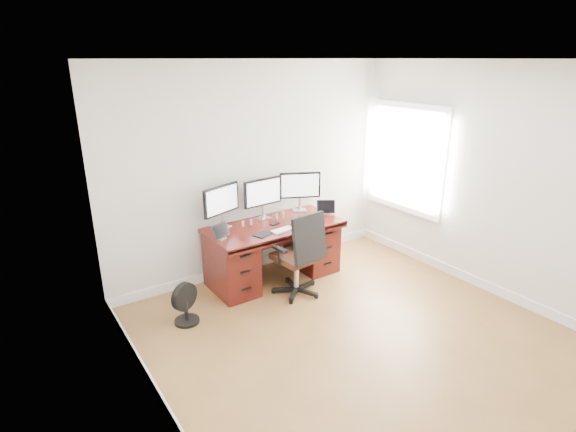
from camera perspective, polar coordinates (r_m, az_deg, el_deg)
ground at (r=4.69m, az=10.77°, el=-16.19°), size 4.50×4.50×0.00m
back_wall at (r=5.78m, az=-4.20°, el=5.80°), size 4.00×0.10×2.70m
right_wall at (r=5.68m, az=25.44°, el=3.74°), size 0.10×4.50×2.70m
desk at (r=5.74m, az=-1.86°, el=-4.25°), size 1.70×0.80×0.75m
office_chair at (r=5.38m, az=1.42°, el=-6.62°), size 0.62×0.62×1.05m
floor_fan at (r=5.01m, az=-12.87°, el=-10.85°), size 0.32×0.27×0.46m
monitor_left at (r=5.44m, az=-8.45°, el=1.86°), size 0.53×0.21×0.53m
monitor_center at (r=5.70m, az=-3.21°, el=2.86°), size 0.55×0.15×0.53m
monitor_right at (r=6.00m, az=1.53°, el=3.75°), size 0.51×0.27×0.53m
tablet_left at (r=5.18m, az=-8.51°, el=-2.00°), size 0.25×0.15×0.19m
tablet_right at (r=5.95m, az=4.90°, el=1.03°), size 0.24×0.19×0.19m
keyboard at (r=5.39m, az=-0.72°, el=-1.79°), size 0.29×0.15×0.01m
trackpad at (r=5.61m, az=1.08°, el=-0.94°), size 0.17×0.17×0.01m
drawing_tablet at (r=5.28m, az=-3.15°, el=-2.31°), size 0.27×0.22×0.01m
phone at (r=5.59m, az=-1.67°, el=-1.01°), size 0.13×0.08×0.01m
figurine_orange at (r=5.52m, az=-5.75°, el=-0.94°), size 0.03×0.03×0.08m
figurine_purple at (r=5.57m, az=-4.72°, el=-0.72°), size 0.03×0.03×0.08m
figurine_brown at (r=5.65m, az=-3.37°, el=-0.42°), size 0.03×0.03×0.08m
figurine_pink at (r=5.76m, az=-1.47°, el=0.01°), size 0.03×0.03×0.08m
figurine_yellow at (r=5.81m, az=-0.62°, el=0.19°), size 0.03×0.03×0.08m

